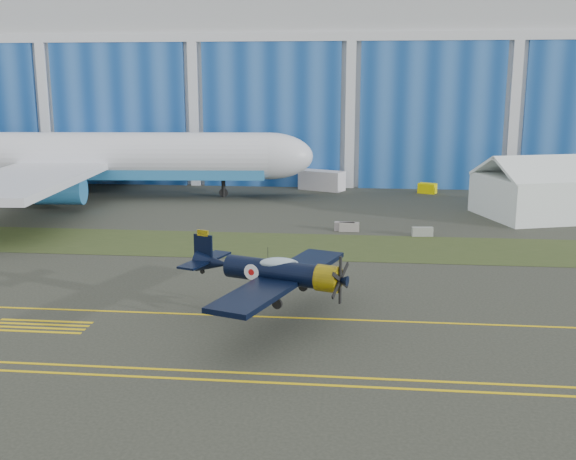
# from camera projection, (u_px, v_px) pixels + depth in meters

# --- Properties ---
(ground) EXTENTS (260.00, 260.00, 0.00)m
(ground) POSITION_uv_depth(u_px,v_px,m) (338.00, 295.00, 47.29)
(ground) COLOR #383A30
(ground) RESTS_ON ground
(grass_median) EXTENTS (260.00, 10.00, 0.02)m
(grass_median) POSITION_uv_depth(u_px,v_px,m) (343.00, 247.00, 60.88)
(grass_median) COLOR #475128
(grass_median) RESTS_ON ground
(hangar) EXTENTS (220.00, 45.70, 30.00)m
(hangar) POSITION_uv_depth(u_px,v_px,m) (353.00, 80.00, 113.77)
(hangar) COLOR silver
(hangar) RESTS_ON ground
(taxiway_centreline) EXTENTS (200.00, 0.20, 0.02)m
(taxiway_centreline) POSITION_uv_depth(u_px,v_px,m) (336.00, 319.00, 42.43)
(taxiway_centreline) COLOR yellow
(taxiway_centreline) RESTS_ON ground
(edge_line_near) EXTENTS (80.00, 0.20, 0.02)m
(edge_line_near) POSITION_uv_depth(u_px,v_px,m) (329.00, 385.00, 33.20)
(edge_line_near) COLOR yellow
(edge_line_near) RESTS_ON ground
(edge_line_far) EXTENTS (80.00, 0.20, 0.02)m
(edge_line_far) POSITION_uv_depth(u_px,v_px,m) (330.00, 377.00, 34.18)
(edge_line_far) COLOR yellow
(edge_line_far) RESTS_ON ground
(hold_short_ladder) EXTENTS (6.00, 2.40, 0.02)m
(hold_short_ladder) POSITION_uv_depth(u_px,v_px,m) (40.00, 326.00, 41.23)
(hold_short_ladder) COLOR yellow
(hold_short_ladder) RESTS_ON ground
(warbird) EXTENTS (15.64, 17.12, 4.18)m
(warbird) POSITION_uv_depth(u_px,v_px,m) (273.00, 271.00, 41.01)
(warbird) COLOR black
(warbird) RESTS_ON ground
(jetliner) EXTENTS (72.39, 63.04, 23.61)m
(jetliner) POSITION_uv_depth(u_px,v_px,m) (74.00, 104.00, 85.11)
(jetliner) COLOR silver
(jetliner) RESTS_ON ground
(tent) EXTENTS (17.44, 14.88, 6.89)m
(tent) POSITION_uv_depth(u_px,v_px,m) (553.00, 186.00, 74.01)
(tent) COLOR white
(tent) RESTS_ON ground
(shipping_container) EXTENTS (6.61, 4.76, 2.66)m
(shipping_container) POSITION_uv_depth(u_px,v_px,m) (322.00, 180.00, 92.70)
(shipping_container) COLOR silver
(shipping_container) RESTS_ON ground
(tug) EXTENTS (2.67, 2.23, 1.33)m
(tug) POSITION_uv_depth(u_px,v_px,m) (427.00, 188.00, 90.11)
(tug) COLOR #EDDF00
(tug) RESTS_ON ground
(barrier_a) EXTENTS (2.04, 0.74, 0.90)m
(barrier_a) POSITION_uv_depth(u_px,v_px,m) (345.00, 226.00, 67.45)
(barrier_a) COLOR gray
(barrier_a) RESTS_ON ground
(barrier_b) EXTENTS (2.02, 0.65, 0.90)m
(barrier_b) POSITION_uv_depth(u_px,v_px,m) (349.00, 227.00, 67.23)
(barrier_b) COLOR gray
(barrier_b) RESTS_ON ground
(barrier_c) EXTENTS (2.05, 0.79, 0.90)m
(barrier_c) POSITION_uv_depth(u_px,v_px,m) (422.00, 232.00, 65.08)
(barrier_c) COLOR gray
(barrier_c) RESTS_ON ground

